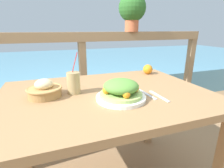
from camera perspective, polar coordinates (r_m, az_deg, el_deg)
name	(u,v)px	position (r m, az deg, el deg)	size (l,w,h in m)	color
patio_table	(107,106)	(1.10, -1.74, -7.16)	(1.26, 0.90, 0.76)	#997047
railing_fence	(82,61)	(1.79, -9.62, 7.50)	(2.80, 0.08, 1.10)	#937551
sea_backdrop	(65,69)	(4.34, -15.21, 4.90)	(12.00, 4.00, 0.43)	#568EA8
salad_plate	(121,91)	(0.95, 2.95, -2.26)	(0.27, 0.27, 0.11)	white
drink_glass	(74,83)	(1.06, -12.43, 0.37)	(0.08, 0.08, 0.24)	tan
bread_basket	(45,90)	(1.06, -21.17, -1.80)	(0.20, 0.20, 0.10)	#AD7F47
potted_plant	(132,10)	(1.94, 6.61, 23.00)	(0.28, 0.28, 0.37)	#B75B38
fork	(147,94)	(1.05, 11.29, -3.26)	(0.03, 0.18, 0.00)	silver
knife	(159,96)	(1.04, 15.11, -3.83)	(0.02, 0.18, 0.00)	silver
orange_near_basket	(148,69)	(1.52, 11.61, 4.74)	(0.08, 0.08, 0.08)	orange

